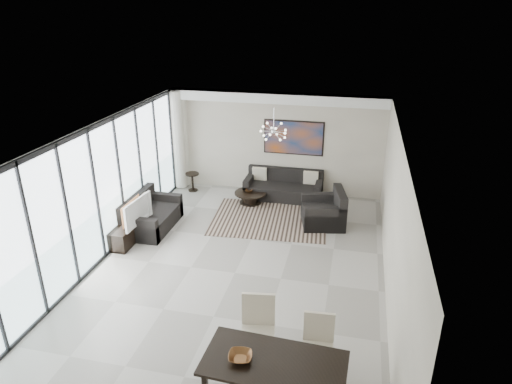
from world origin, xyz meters
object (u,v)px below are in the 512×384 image
(sofa_main, at_px, (284,189))
(tv_console, at_px, (131,230))
(coffee_table, at_px, (251,197))
(dining_table, at_px, (274,367))
(television, at_px, (134,211))

(sofa_main, xyz_separation_m, tv_console, (-3.08, -3.20, -0.04))
(coffee_table, xyz_separation_m, sofa_main, (0.82, 0.57, 0.09))
(coffee_table, relative_size, sofa_main, 0.41)
(tv_console, height_order, dining_table, dining_table)
(sofa_main, bearing_deg, coffee_table, -145.42)
(sofa_main, bearing_deg, tv_console, -133.90)
(tv_console, relative_size, dining_table, 0.73)
(tv_console, xyz_separation_m, dining_table, (4.16, -3.97, 0.49))
(coffee_table, distance_m, sofa_main, 1.01)
(tv_console, bearing_deg, television, -8.27)
(tv_console, bearing_deg, sofa_main, 46.10)
(tv_console, bearing_deg, dining_table, -43.65)
(coffee_table, xyz_separation_m, television, (-2.10, -2.66, 0.57))
(coffee_table, distance_m, tv_console, 3.47)
(sofa_main, xyz_separation_m, dining_table, (1.08, -7.17, 0.44))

